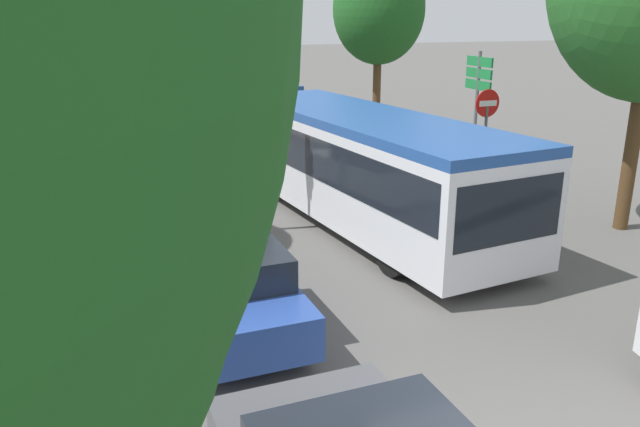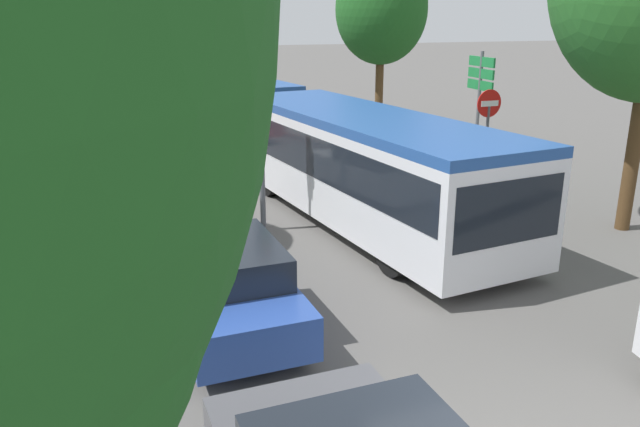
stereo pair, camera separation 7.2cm
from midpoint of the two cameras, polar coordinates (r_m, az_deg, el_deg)
articulated_bus at (r=17.38m, az=-2.44°, el=7.24°), size 4.00×17.05×2.51m
city_bus_rear at (r=27.50m, az=-18.12°, el=10.24°), size 2.71×11.74×2.52m
queued_car_blue at (r=9.61m, az=-8.69°, el=-6.39°), size 1.66×3.90×1.35m
queued_car_white at (r=14.63m, az=-14.07°, el=1.77°), size 1.71×4.02×1.40m
traffic_light at (r=13.36m, az=-5.67°, el=8.62°), size 0.33×0.37×3.40m
no_entry_sign at (r=16.59m, az=14.79°, el=7.69°), size 0.70×0.08×2.82m
direction_sign_post at (r=19.43m, az=14.12°, el=11.17°), size 0.19×1.40×3.60m
tree_right_mid at (r=25.04m, az=5.37°, el=17.84°), size 3.50×3.50×6.89m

